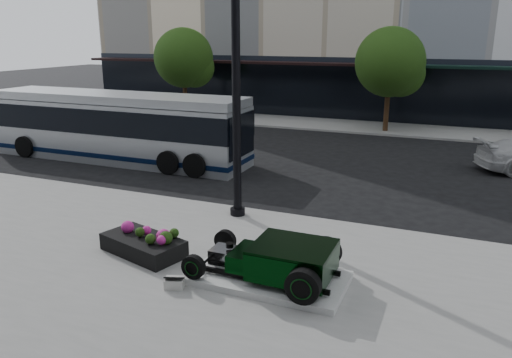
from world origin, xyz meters
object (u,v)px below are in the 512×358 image
at_px(hot_rod, 283,260).
at_px(flower_planter, 143,244).
at_px(lamppost, 236,89).
at_px(transit_bus, 117,126).

distance_m(hot_rod, flower_planter, 3.77).
xyz_separation_m(hot_rod, lamppost, (-2.75, 3.60, 3.19)).
bearing_deg(lamppost, hot_rod, -52.64).
distance_m(lamppost, transit_bus, 9.61).
bearing_deg(hot_rod, transit_bus, 142.15).
xyz_separation_m(hot_rod, transit_bus, (-10.75, 8.35, 0.79)).
height_order(hot_rod, transit_bus, transit_bus).
bearing_deg(flower_planter, transit_bus, 130.50).
height_order(hot_rod, flower_planter, hot_rod).
bearing_deg(hot_rod, flower_planter, 177.52).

